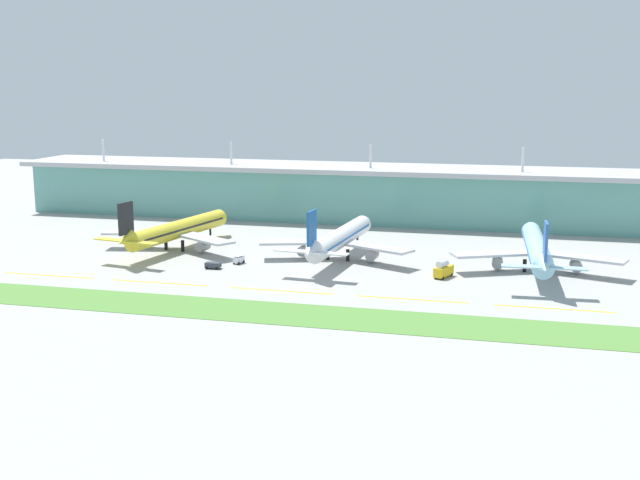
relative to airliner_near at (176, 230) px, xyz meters
name	(u,v)px	position (x,y,z in m)	size (l,w,h in m)	color
ground_plane	(295,289)	(50.82, -39.24, -6.44)	(600.00, 600.00, 0.00)	#9E9E99
terminal_building	(373,193)	(50.82, 70.71, 4.31)	(288.00, 34.00, 30.10)	#5B9E93
airliner_near	(176,230)	(0.00, 0.00, 0.00)	(48.04, 59.94, 18.90)	yellow
airliner_middle	(339,239)	(53.92, -1.14, 0.00)	(48.66, 60.52, 18.90)	white
airliner_far	(537,249)	(111.93, -2.39, 0.01)	(48.73, 64.49, 18.90)	#9ED1EA
taxiway_stripe_west	(49,275)	(-20.18, -41.53, -6.42)	(28.00, 0.70, 0.04)	yellow
taxiway_stripe_mid_west	(160,283)	(13.82, -41.53, -6.42)	(28.00, 0.70, 0.04)	yellow
taxiway_stripe_centre	(281,291)	(47.82, -41.53, -6.42)	(28.00, 0.70, 0.04)	yellow
taxiway_stripe_mid_east	(412,299)	(81.82, -41.53, -6.42)	(28.00, 0.70, 0.04)	yellow
taxiway_stripe_east	(554,309)	(115.82, -41.53, -6.42)	(28.00, 0.70, 0.04)	yellow
grass_verge	(269,312)	(50.82, -61.48, -6.39)	(300.00, 18.00, 0.10)	#518438
fuel_truck	(443,270)	(87.00, -16.59, -4.18)	(5.16, 7.65, 4.95)	gold
pushback_tug	(213,265)	(21.29, -22.25, -5.34)	(4.49, 2.66, 1.85)	#333842
baggage_cart	(239,259)	(26.24, -14.14, -5.18)	(2.88, 3.97, 2.48)	silver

